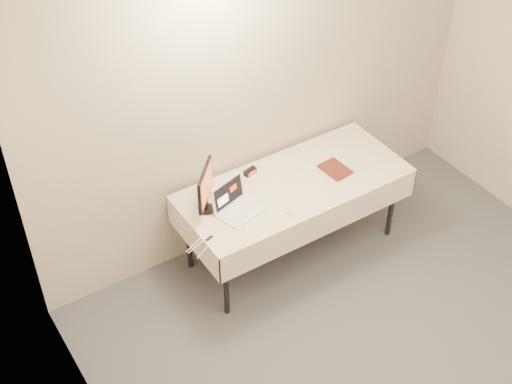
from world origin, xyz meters
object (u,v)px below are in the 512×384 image
laptop (236,204)px  monitor (205,187)px  book (328,163)px  table (294,189)px

laptop → monitor: bearing=130.2°
monitor → book: monitor is taller
table → book: size_ratio=7.66×
laptop → book: (0.84, -0.03, 0.06)m
table → book: (0.28, -0.06, 0.18)m
laptop → monitor: 0.28m
book → monitor: bearing=167.0°
table → monitor: 0.80m
laptop → book: size_ratio=1.62×
table → laptop: laptop is taller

